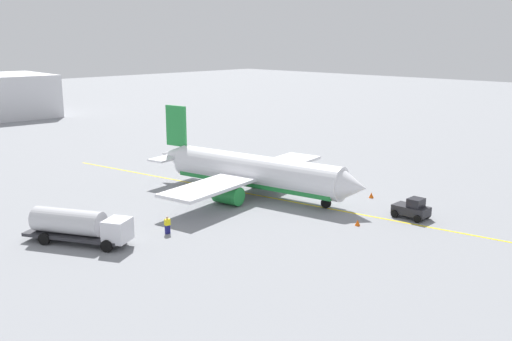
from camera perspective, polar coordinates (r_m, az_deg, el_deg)
ground_plane at (r=68.34m, az=0.00°, el=-2.45°), size 400.00×400.00×0.00m
airplane at (r=67.91m, az=-0.32°, el=-0.17°), size 29.54×27.20×9.84m
fuel_tanker at (r=54.57m, az=-17.24°, el=-5.22°), size 10.19×6.88×3.15m
pushback_tug at (r=61.62m, az=15.25°, el=-3.69°), size 3.63×2.34×2.20m
refueling_worker at (r=55.56m, az=-8.80°, el=-5.41°), size 0.45×0.58×1.71m
safety_cone_nose at (r=68.41m, az=11.39°, el=-2.42°), size 0.58×0.58×0.65m
safety_cone_wingtip at (r=58.24m, az=10.07°, el=-5.13°), size 0.54×0.54×0.60m
distant_hangar at (r=149.67m, az=-23.86°, el=6.85°), size 24.96×21.62×9.85m
taxi_line_marking at (r=68.33m, az=0.00°, el=-2.45°), size 62.50×10.47×0.01m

